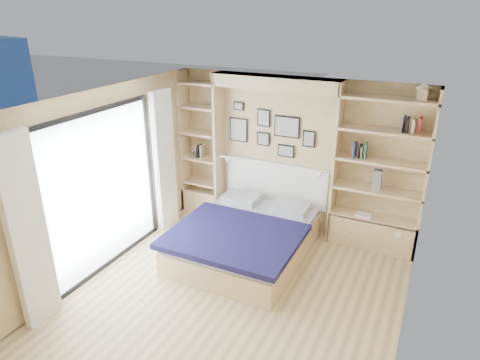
% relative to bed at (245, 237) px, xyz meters
% --- Properties ---
extents(ground, '(4.50, 4.50, 0.00)m').
position_rel_bed_xyz_m(ground, '(0.31, -1.03, -0.28)').
color(ground, '#D1BA82').
rests_on(ground, ground).
extents(room_shell, '(4.50, 4.50, 4.50)m').
position_rel_bed_xyz_m(room_shell, '(-0.07, 0.49, 0.80)').
color(room_shell, '#D5BD81').
rests_on(room_shell, ground).
extents(bed, '(1.79, 2.32, 1.07)m').
position_rel_bed_xyz_m(bed, '(0.00, 0.00, 0.00)').
color(bed, '#DABC86').
rests_on(bed, ground).
extents(photo_gallery, '(1.48, 0.02, 0.82)m').
position_rel_bed_xyz_m(photo_gallery, '(-0.14, 1.19, 1.32)').
color(photo_gallery, black).
rests_on(photo_gallery, ground).
extents(reading_lamps, '(1.92, 0.12, 0.15)m').
position_rel_bed_xyz_m(reading_lamps, '(0.01, 0.97, 0.82)').
color(reading_lamps, silver).
rests_on(reading_lamps, ground).
extents(shelf_decor, '(3.57, 0.23, 2.03)m').
position_rel_bed_xyz_m(shelf_decor, '(1.40, 1.03, 1.40)').
color(shelf_decor, '#A51E1E').
rests_on(shelf_decor, ground).
extents(deck, '(3.20, 4.00, 0.05)m').
position_rel_bed_xyz_m(deck, '(-3.29, -1.03, -0.28)').
color(deck, '#675D4C').
rests_on(deck, ground).
extents(deck_chair, '(0.59, 0.78, 0.69)m').
position_rel_bed_xyz_m(deck_chair, '(-2.75, -0.83, 0.05)').
color(deck_chair, tan).
rests_on(deck_chair, ground).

